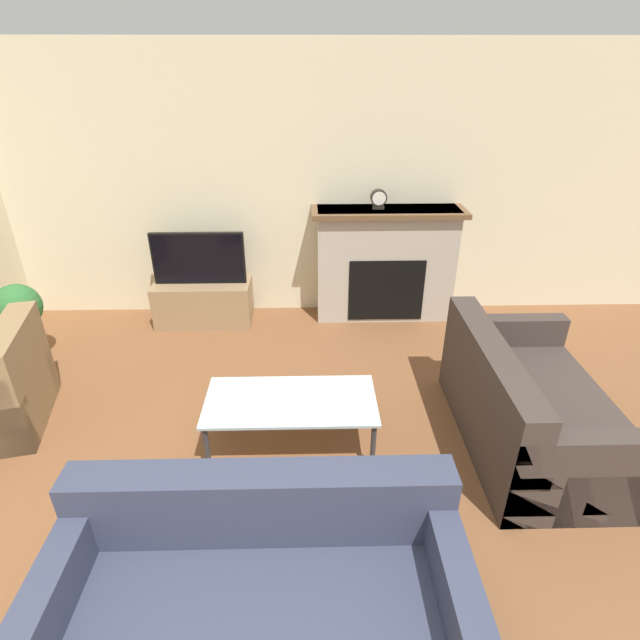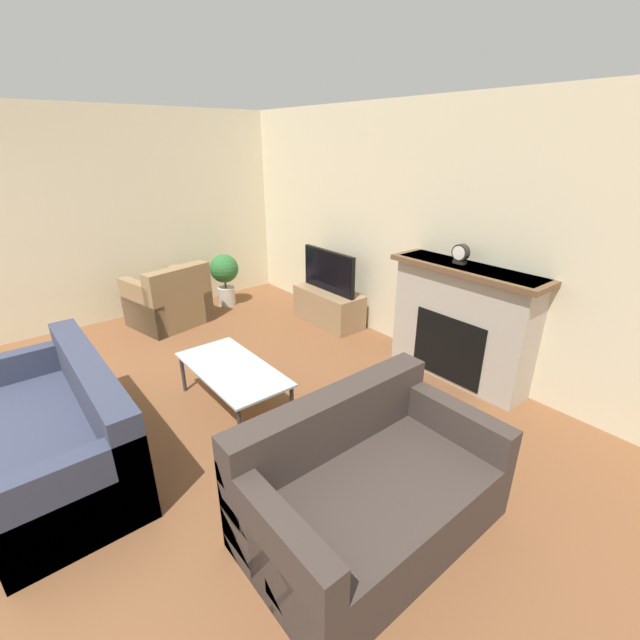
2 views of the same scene
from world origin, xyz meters
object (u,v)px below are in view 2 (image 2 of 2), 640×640
at_px(tv, 329,271).
at_px(couch_sectional, 60,434).
at_px(potted_plant, 225,274).
at_px(mantel_clock, 461,254).
at_px(coffee_table, 232,371).
at_px(armchair_by_window, 170,302).
at_px(couch_loveseat, 367,489).

height_order(tv, couch_sectional, tv).
height_order(potted_plant, mantel_clock, mantel_clock).
xyz_separation_m(coffee_table, potted_plant, (-2.46, 1.21, 0.10)).
height_order(couch_sectional, coffee_table, couch_sectional).
distance_m(couch_sectional, potted_plant, 3.50).
distance_m(armchair_by_window, coffee_table, 2.30).
height_order(couch_sectional, potted_plant, couch_sectional).
bearing_deg(couch_sectional, potted_plant, 132.36).
xyz_separation_m(couch_sectional, armchair_by_window, (-2.17, 1.67, 0.01)).
bearing_deg(armchair_by_window, coffee_table, 69.97).
relative_size(couch_sectional, couch_loveseat, 1.18).
bearing_deg(armchair_by_window, tv, 129.33).
distance_m(potted_plant, mantel_clock, 3.50).
height_order(tv, armchair_by_window, tv).
bearing_deg(couch_loveseat, tv, 53.98).
bearing_deg(mantel_clock, armchair_by_window, -150.29).
xyz_separation_m(armchair_by_window, potted_plant, (-0.18, 0.91, 0.18)).
xyz_separation_m(tv, potted_plant, (-1.48, -0.74, -0.25)).
bearing_deg(tv, couch_loveseat, -36.02).
relative_size(tv, couch_sectional, 0.50).
distance_m(tv, coffee_table, 2.21).
height_order(armchair_by_window, coffee_table, armchair_by_window).
xyz_separation_m(tv, coffee_table, (0.98, -1.96, -0.35)).
xyz_separation_m(couch_sectional, couch_loveseat, (1.81, 1.38, -0.00)).
relative_size(coffee_table, potted_plant, 1.56).
xyz_separation_m(couch_loveseat, armchair_by_window, (-3.98, 0.29, 0.01)).
height_order(tv, couch_loveseat, tv).
relative_size(couch_sectional, potted_plant, 2.42).
relative_size(couch_loveseat, coffee_table, 1.31).
relative_size(couch_sectional, armchair_by_window, 1.82).
height_order(coffee_table, mantel_clock, mantel_clock).
relative_size(potted_plant, mantel_clock, 4.00).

